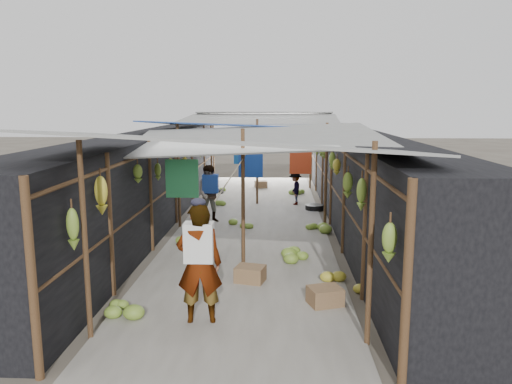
% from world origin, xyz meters
% --- Properties ---
extents(ground, '(80.00, 80.00, 0.00)m').
position_xyz_m(ground, '(0.00, 0.00, 0.00)').
color(ground, '#6B6356').
rests_on(ground, ground).
extents(aisle_slab, '(3.60, 16.00, 0.02)m').
position_xyz_m(aisle_slab, '(0.00, 6.50, 0.01)').
color(aisle_slab, '#9E998E').
rests_on(aisle_slab, ground).
extents(stall_left, '(1.40, 15.00, 2.30)m').
position_xyz_m(stall_left, '(-2.70, 6.50, 1.15)').
color(stall_left, black).
rests_on(stall_left, ground).
extents(stall_right, '(1.40, 15.00, 2.30)m').
position_xyz_m(stall_right, '(2.70, 6.50, 1.15)').
color(stall_right, black).
rests_on(stall_right, ground).
extents(crate_near, '(0.56, 0.49, 0.29)m').
position_xyz_m(crate_near, '(0.18, 2.17, 0.14)').
color(crate_near, olive).
rests_on(crate_near, ground).
extents(crate_mid, '(0.58, 0.52, 0.29)m').
position_xyz_m(crate_mid, '(1.37, 1.22, 0.15)').
color(crate_mid, olive).
rests_on(crate_mid, ground).
extents(crate_back, '(0.49, 0.43, 0.27)m').
position_xyz_m(crate_back, '(0.01, 11.96, 0.13)').
color(crate_back, olive).
rests_on(crate_back, ground).
extents(black_basin, '(0.53, 0.53, 0.16)m').
position_xyz_m(black_basin, '(1.70, 8.20, 0.08)').
color(black_basin, black).
rests_on(black_basin, ground).
extents(vendor_elderly, '(0.67, 0.48, 1.72)m').
position_xyz_m(vendor_elderly, '(-0.43, 0.54, 0.86)').
color(vendor_elderly, silver).
rests_on(vendor_elderly, ground).
extents(shopper_blue, '(0.73, 0.58, 1.49)m').
position_xyz_m(shopper_blue, '(-1.10, 6.60, 0.75)').
color(shopper_blue, '#203AA3').
rests_on(shopper_blue, ground).
extents(vendor_seated, '(0.43, 0.68, 1.02)m').
position_xyz_m(vendor_seated, '(1.16, 8.92, 0.51)').
color(vendor_seated, '#4C4842').
rests_on(vendor_seated, ground).
extents(market_canopy, '(5.62, 15.20, 2.77)m').
position_xyz_m(market_canopy, '(0.02, 6.83, 2.41)').
color(market_canopy, brown).
rests_on(market_canopy, ground).
extents(hanging_bananas, '(3.95, 14.41, 0.80)m').
position_xyz_m(hanging_bananas, '(-0.08, 6.63, 1.67)').
color(hanging_bananas, olive).
rests_on(hanging_bananas, ground).
extents(floor_bananas, '(3.86, 10.73, 0.32)m').
position_xyz_m(floor_bananas, '(0.05, 5.96, 0.15)').
color(floor_bananas, olive).
rests_on(floor_bananas, ground).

